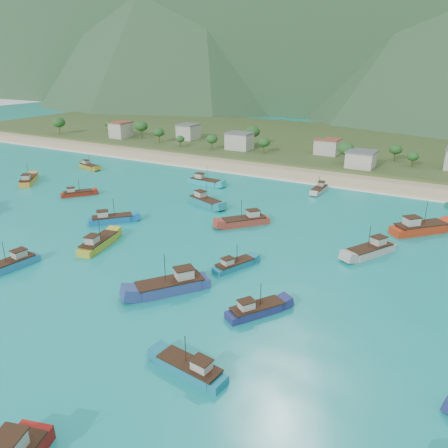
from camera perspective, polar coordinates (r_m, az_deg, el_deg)
The scene contains 22 objects.
ground at distance 85.04m, azimuth -9.20°, elevation -5.01°, with size 600.00×600.00×0.00m, color #0C8D83.
beach at distance 151.11m, azimuth 9.65°, elevation 6.44°, with size 400.00×18.00×1.20m, color beige.
land at distance 208.38m, azimuth 15.56°, elevation 9.89°, with size 400.00×110.00×2.40m, color #385123.
surf_line at distance 142.47m, azimuth 8.32°, elevation 5.65°, with size 400.00×2.50×0.08m, color white.
village at distance 170.92m, azimuth 13.50°, elevation 9.41°, with size 215.60×29.36×6.86m.
vegetation at distance 175.25m, azimuth 9.92°, elevation 10.10°, with size 276.71×26.29×8.52m.
boat_0 at distance 107.47m, azimuth -14.49°, elevation 0.57°, with size 9.21×9.72×6.11m.
boat_4 at distance 131.69m, azimuth 12.34°, elevation 4.39°, with size 2.68×8.97×5.29m.
boat_5 at distance 102.59m, azimuth 2.73°, elevation 0.33°, with size 9.97×10.79×6.72m.
boat_6 at distance 131.65m, azimuth -18.60°, elevation 3.76°, with size 7.38×8.46×5.15m.
boat_7 at distance 106.99m, azimuth 24.16°, elevation -0.55°, with size 12.00×12.27×7.83m.
boat_12 at distance 91.76m, azimuth 18.60°, elevation -3.34°, with size 8.35×11.41×6.63m.
boat_13 at distance 56.97m, azimuth -4.39°, elevation -18.41°, with size 9.82×3.91×5.65m.
boat_15 at distance 150.72m, azimuth -24.17°, elevation 5.18°, with size 9.54×10.69×6.56m.
boat_17 at distance 94.03m, azimuth -16.06°, elevation -2.47°, with size 5.55×11.47×6.51m.
boat_18 at distance 116.86m, azimuth -2.49°, elevation 2.91°, with size 11.75×7.10×6.67m.
boat_22 at distance 74.28m, azimuth -6.88°, elevation -8.06°, with size 10.51×12.25×7.41m.
boat_24 at distance 68.02m, azimuth 4.21°, elevation -11.21°, with size 7.48×9.41×5.57m.
boat_25 at distance 164.24m, azimuth -17.24°, elevation 7.17°, with size 9.71×4.89×5.51m.
boat_26 at distance 136.31m, azimuth -2.50°, elevation 5.50°, with size 11.09×3.91×6.44m.
boat_28 at distance 90.62m, azimuth -26.07°, elevation -4.82°, with size 4.23×10.53×6.05m.
boat_31 at distance 81.61m, azimuth 1.34°, elevation -5.47°, with size 5.60×8.85×5.04m.
Camera 1 is at (48.85, -59.25, 36.54)m, focal length 35.00 mm.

